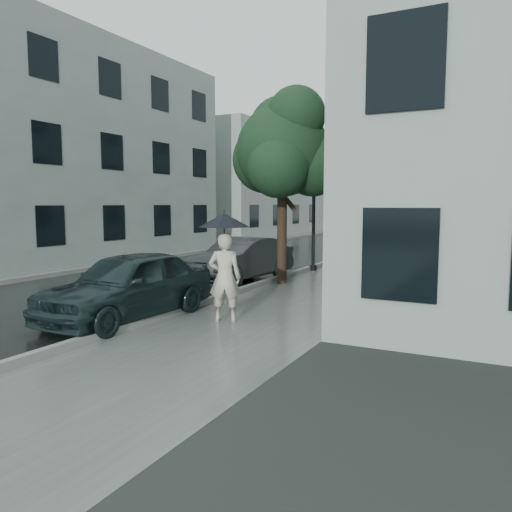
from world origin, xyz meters
The scene contains 14 objects.
ground centered at (0.00, 0.00, 0.00)m, with size 120.00×120.00×0.00m, color black.
sidewalk centered at (0.25, 12.00, 0.00)m, with size 3.50×60.00×0.01m, color slate.
kerb_near centered at (-1.57, 12.00, 0.07)m, with size 0.15×60.00×0.15m, color slate.
asphalt_road centered at (-5.08, 12.00, 0.00)m, with size 6.85×60.00×0.00m, color black.
kerb_far centered at (-8.57, 12.00, 0.07)m, with size 0.15×60.00×0.15m, color slate.
sidewalk_far centered at (-9.50, 12.00, 0.00)m, with size 1.70×60.00×0.01m, color #4C5451.
building_far_a centered at (-13.77, 8.00, 4.75)m, with size 7.02×20.00×9.50m.
building_far_b centered at (-13.77, 30.00, 4.00)m, with size 7.02×18.00×8.00m.
pedestrian centered at (-0.26, 2.00, 0.92)m, with size 0.66×0.44×1.82m, color #B9B2A3.
umbrella centered at (-0.26, 1.98, 2.09)m, with size 1.27×1.27×1.34m.
street_tree centered at (-1.25, 7.16, 4.02)m, with size 3.57×3.24×5.76m.
lamp_post centered at (-1.61, 10.29, 2.79)m, with size 0.85×0.32×4.86m.
car_near centered at (-2.20, 1.32, 0.72)m, with size 1.69×4.20×1.43m, color #182729.
car_far centered at (-2.64, 7.03, 0.68)m, with size 1.42×4.07×1.34m, color #26292B.
Camera 1 is at (4.86, -6.65, 2.41)m, focal length 35.00 mm.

